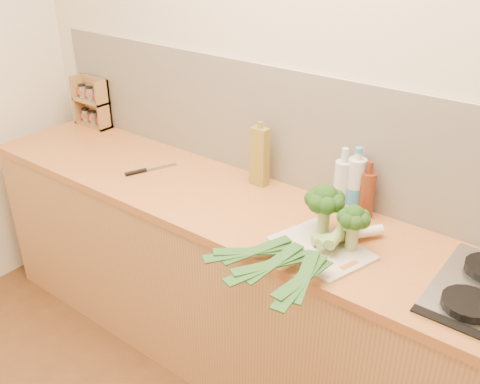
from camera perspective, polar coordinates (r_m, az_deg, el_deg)
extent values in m
plane|color=beige|center=(2.34, 7.38, 9.23)|extent=(3.50, 0.00, 3.50)
cube|color=silver|center=(2.38, 7.07, 6.20)|extent=(3.20, 0.02, 0.54)
cube|color=tan|center=(2.54, 2.61, -11.48)|extent=(3.20, 0.60, 0.86)
cube|color=#C96F3B|center=(2.28, 2.85, -2.67)|extent=(3.20, 0.62, 0.04)
cylinder|color=black|center=(1.88, 23.18, -10.91)|extent=(0.17, 0.17, 0.03)
cube|color=beige|center=(2.05, 8.67, -5.93)|extent=(0.41, 0.35, 0.01)
cylinder|color=#91A45F|center=(2.12, 8.89, -3.06)|extent=(0.05, 0.05, 0.10)
sphere|color=#16330E|center=(2.07, 9.10, -0.45)|extent=(0.10, 0.10, 0.10)
sphere|color=#16330E|center=(2.06, 10.14, -1.20)|extent=(0.07, 0.07, 0.07)
sphere|color=#16330E|center=(2.09, 10.20, -0.70)|extent=(0.07, 0.07, 0.07)
sphere|color=#16330E|center=(2.11, 9.42, -0.32)|extent=(0.07, 0.07, 0.07)
sphere|color=#16330E|center=(2.11, 8.39, -0.33)|extent=(0.07, 0.07, 0.07)
sphere|color=#16330E|center=(2.08, 7.85, -0.72)|extent=(0.07, 0.07, 0.07)
sphere|color=#16330E|center=(2.04, 8.23, -1.22)|extent=(0.07, 0.07, 0.07)
sphere|color=#16330E|center=(2.04, 9.26, -1.43)|extent=(0.07, 0.07, 0.07)
cylinder|color=#91A45F|center=(2.04, 11.84, -4.75)|extent=(0.05, 0.05, 0.10)
sphere|color=#16330E|center=(1.99, 12.10, -2.41)|extent=(0.08, 0.08, 0.08)
sphere|color=#16330E|center=(1.98, 12.96, -3.02)|extent=(0.06, 0.06, 0.06)
sphere|color=#16330E|center=(2.01, 12.97, -2.59)|extent=(0.06, 0.06, 0.06)
sphere|color=#16330E|center=(2.02, 12.31, -2.27)|extent=(0.06, 0.06, 0.06)
sphere|color=#16330E|center=(2.02, 11.47, -2.28)|extent=(0.06, 0.06, 0.06)
sphere|color=#16330E|center=(1.99, 11.07, -2.63)|extent=(0.06, 0.06, 0.06)
sphere|color=#16330E|center=(1.97, 11.42, -3.05)|extent=(0.06, 0.06, 0.06)
sphere|color=#16330E|center=(1.96, 12.27, -3.23)|extent=(0.06, 0.06, 0.06)
cylinder|color=white|center=(2.13, 13.32, -4.16)|extent=(0.11, 0.13, 0.04)
cylinder|color=#7AA351|center=(2.07, 9.86, -4.83)|extent=(0.13, 0.16, 0.04)
cube|color=#1B4017|center=(1.96, 1.51, -6.36)|extent=(0.25, 0.24, 0.02)
cube|color=#1B4017|center=(1.96, 0.95, -6.41)|extent=(0.24, 0.31, 0.01)
cube|color=#1B4017|center=(1.96, 1.79, -6.21)|extent=(0.15, 0.27, 0.02)
cylinder|color=white|center=(2.11, 12.27, -3.90)|extent=(0.07, 0.12, 0.04)
cylinder|color=#7AA351|center=(2.03, 9.89, -4.95)|extent=(0.08, 0.15, 0.04)
cube|color=#1B4017|center=(1.87, 3.39, -7.74)|extent=(0.18, 0.29, 0.02)
cube|color=#1B4017|center=(1.85, 2.90, -7.90)|extent=(0.15, 0.34, 0.01)
cube|color=#1B4017|center=(1.87, 3.64, -7.54)|extent=(0.07, 0.28, 0.02)
cylinder|color=white|center=(2.13, 11.69, -2.85)|extent=(0.06, 0.13, 0.04)
cylinder|color=#7AA351|center=(2.02, 10.36, -4.55)|extent=(0.06, 0.16, 0.04)
cube|color=#1B4017|center=(1.78, 6.74, -9.14)|extent=(0.06, 0.30, 0.02)
cube|color=#1B4017|center=(1.76, 6.47, -9.42)|extent=(0.09, 0.34, 0.01)
cube|color=#1B4017|center=(1.79, 6.88, -8.87)|extent=(0.13, 0.28, 0.02)
cube|color=silver|center=(2.70, -8.38, 2.59)|extent=(0.09, 0.16, 0.00)
cylinder|color=black|center=(2.65, -11.06, 2.10)|extent=(0.06, 0.11, 0.02)
cube|color=#A68047|center=(3.32, -15.06, 9.39)|extent=(0.24, 0.01, 0.29)
cube|color=#A68047|center=(3.34, -15.29, 6.98)|extent=(0.24, 0.10, 0.01)
cube|color=#A68047|center=(3.30, -15.60, 9.37)|extent=(0.24, 0.10, 0.01)
cube|color=#A68047|center=(3.39, -16.78, 9.52)|extent=(0.01, 0.10, 0.29)
cube|color=#A68047|center=(3.21, -14.32, 8.88)|extent=(0.01, 0.10, 0.29)
cylinder|color=gray|center=(3.38, -16.14, 7.86)|extent=(0.04, 0.04, 0.07)
cylinder|color=gray|center=(3.33, -15.37, 7.64)|extent=(0.04, 0.04, 0.07)
cylinder|color=gray|center=(3.27, -14.58, 7.40)|extent=(0.04, 0.04, 0.07)
cylinder|color=gray|center=(3.34, -16.47, 10.24)|extent=(0.04, 0.04, 0.07)
cylinder|color=gray|center=(3.28, -15.69, 10.05)|extent=(0.04, 0.04, 0.07)
cylinder|color=gray|center=(3.23, -14.89, 9.86)|extent=(0.04, 0.04, 0.07)
cube|color=olive|center=(2.45, 2.10, 3.77)|extent=(0.08, 0.05, 0.28)
cylinder|color=olive|center=(2.39, 2.16, 7.17)|extent=(0.02, 0.02, 0.03)
cylinder|color=silver|center=(2.27, 10.79, 0.55)|extent=(0.07, 0.07, 0.23)
cylinder|color=silver|center=(2.21, 11.12, 3.89)|extent=(0.03, 0.03, 0.06)
cylinder|color=#622812|center=(2.26, 13.36, -0.33)|extent=(0.06, 0.06, 0.20)
cylinder|color=#622812|center=(2.20, 13.71, 2.56)|extent=(0.03, 0.03, 0.05)
cylinder|color=silver|center=(2.26, 12.15, 0.58)|extent=(0.08, 0.08, 0.25)
cylinder|color=silver|center=(2.21, 12.50, 3.80)|extent=(0.03, 0.03, 0.03)
cylinder|color=#368ACC|center=(2.28, 12.06, -0.25)|extent=(0.08, 0.08, 0.07)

